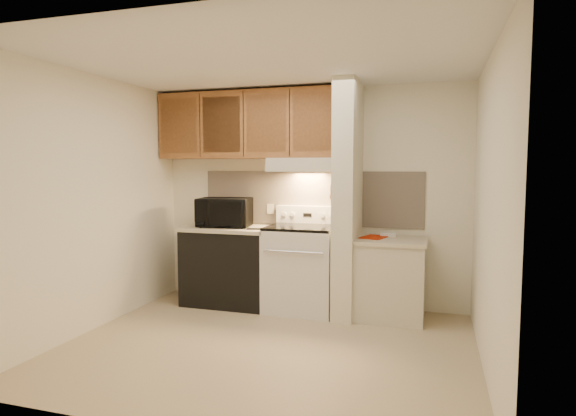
% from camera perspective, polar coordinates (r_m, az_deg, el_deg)
% --- Properties ---
extents(floor, '(3.60, 3.60, 0.00)m').
position_cam_1_polar(floor, '(4.47, -2.47, -16.08)').
color(floor, tan).
rests_on(floor, ground).
extents(ceiling, '(3.60, 3.60, 0.00)m').
position_cam_1_polar(ceiling, '(4.27, -2.60, 17.02)').
color(ceiling, white).
rests_on(ceiling, wall_back).
extents(wall_back, '(3.60, 2.50, 0.02)m').
position_cam_1_polar(wall_back, '(5.62, 2.59, 1.31)').
color(wall_back, white).
rests_on(wall_back, floor).
extents(wall_left, '(0.02, 3.00, 2.50)m').
position_cam_1_polar(wall_left, '(5.09, -22.02, 0.57)').
color(wall_left, white).
rests_on(wall_left, floor).
extents(wall_right, '(0.02, 3.00, 2.50)m').
position_cam_1_polar(wall_right, '(3.97, 22.74, -0.57)').
color(wall_right, white).
rests_on(wall_right, floor).
extents(backsplash, '(2.60, 0.02, 0.63)m').
position_cam_1_polar(backsplash, '(5.61, 2.56, 1.15)').
color(backsplash, beige).
rests_on(backsplash, wall_back).
extents(range_body, '(0.76, 0.65, 0.92)m').
position_cam_1_polar(range_body, '(5.40, 1.64, -7.31)').
color(range_body, silver).
rests_on(range_body, floor).
extents(oven_window, '(0.50, 0.01, 0.30)m').
position_cam_1_polar(oven_window, '(5.10, 0.68, -7.59)').
color(oven_window, black).
rests_on(oven_window, range_body).
extents(oven_handle, '(0.65, 0.02, 0.02)m').
position_cam_1_polar(oven_handle, '(5.02, 0.56, -5.23)').
color(oven_handle, silver).
rests_on(oven_handle, range_body).
extents(cooktop, '(0.74, 0.64, 0.03)m').
position_cam_1_polar(cooktop, '(5.32, 1.65, -2.30)').
color(cooktop, black).
rests_on(cooktop, range_body).
extents(range_backguard, '(0.76, 0.08, 0.20)m').
position_cam_1_polar(range_backguard, '(5.58, 2.43, -0.78)').
color(range_backguard, silver).
rests_on(range_backguard, range_body).
extents(range_display, '(0.10, 0.01, 0.04)m').
position_cam_1_polar(range_display, '(5.54, 2.32, -0.82)').
color(range_display, black).
rests_on(range_display, range_backguard).
extents(range_knob_left_outer, '(0.05, 0.02, 0.05)m').
position_cam_1_polar(range_knob_left_outer, '(5.62, -0.45, -0.74)').
color(range_knob_left_outer, silver).
rests_on(range_knob_left_outer, range_backguard).
extents(range_knob_left_inner, '(0.05, 0.02, 0.05)m').
position_cam_1_polar(range_knob_left_inner, '(5.59, 0.53, -0.77)').
color(range_knob_left_inner, silver).
rests_on(range_knob_left_inner, range_backguard).
extents(range_knob_right_inner, '(0.05, 0.02, 0.05)m').
position_cam_1_polar(range_knob_right_inner, '(5.50, 4.13, -0.88)').
color(range_knob_right_inner, silver).
rests_on(range_knob_right_inner, range_backguard).
extents(range_knob_right_outer, '(0.05, 0.02, 0.05)m').
position_cam_1_polar(range_knob_right_outer, '(5.48, 5.15, -0.91)').
color(range_knob_right_outer, silver).
rests_on(range_knob_right_outer, range_backguard).
extents(dishwasher_front, '(1.00, 0.63, 0.87)m').
position_cam_1_polar(dishwasher_front, '(5.71, -6.95, -6.93)').
color(dishwasher_front, black).
rests_on(dishwasher_front, floor).
extents(left_countertop, '(1.04, 0.67, 0.04)m').
position_cam_1_polar(left_countertop, '(5.63, -7.00, -2.40)').
color(left_countertop, beige).
rests_on(left_countertop, dishwasher_front).
extents(spoon_rest, '(0.22, 0.10, 0.01)m').
position_cam_1_polar(spoon_rest, '(5.34, -3.74, -2.48)').
color(spoon_rest, black).
rests_on(spoon_rest, left_countertop).
extents(teal_jar, '(0.09, 0.09, 0.10)m').
position_cam_1_polar(teal_jar, '(5.81, -5.67, -1.49)').
color(teal_jar, '#1E5C63').
rests_on(teal_jar, left_countertop).
extents(outlet, '(0.08, 0.01, 0.12)m').
position_cam_1_polar(outlet, '(5.75, -2.11, -0.11)').
color(outlet, beige).
rests_on(outlet, backsplash).
extents(microwave, '(0.65, 0.49, 0.33)m').
position_cam_1_polar(microwave, '(5.62, -7.54, -0.52)').
color(microwave, black).
rests_on(microwave, left_countertop).
extents(partition_pillar, '(0.22, 0.70, 2.50)m').
position_cam_1_polar(partition_pillar, '(5.18, 7.09, 0.96)').
color(partition_pillar, beige).
rests_on(partition_pillar, floor).
extents(pillar_trim, '(0.01, 0.70, 0.04)m').
position_cam_1_polar(pillar_trim, '(5.19, 5.84, 1.54)').
color(pillar_trim, '#9C6032').
rests_on(pillar_trim, partition_pillar).
extents(knife_strip, '(0.02, 0.42, 0.04)m').
position_cam_1_polar(knife_strip, '(5.14, 5.67, 1.73)').
color(knife_strip, black).
rests_on(knife_strip, partition_pillar).
extents(knife_blade_a, '(0.01, 0.03, 0.16)m').
position_cam_1_polar(knife_blade_a, '(5.01, 5.18, 0.50)').
color(knife_blade_a, silver).
rests_on(knife_blade_a, knife_strip).
extents(knife_handle_a, '(0.02, 0.02, 0.10)m').
position_cam_1_polar(knife_handle_a, '(4.99, 5.18, 2.21)').
color(knife_handle_a, black).
rests_on(knife_handle_a, knife_strip).
extents(knife_blade_b, '(0.01, 0.04, 0.18)m').
position_cam_1_polar(knife_blade_b, '(5.09, 5.37, 0.46)').
color(knife_blade_b, silver).
rests_on(knife_blade_b, knife_strip).
extents(knife_handle_b, '(0.02, 0.02, 0.10)m').
position_cam_1_polar(knife_handle_b, '(5.07, 5.36, 2.25)').
color(knife_handle_b, black).
rests_on(knife_handle_b, knife_strip).
extents(knife_blade_c, '(0.01, 0.04, 0.20)m').
position_cam_1_polar(knife_blade_c, '(5.14, 5.49, 0.39)').
color(knife_blade_c, silver).
rests_on(knife_blade_c, knife_strip).
extents(knife_handle_c, '(0.02, 0.02, 0.10)m').
position_cam_1_polar(knife_handle_c, '(5.14, 5.54, 2.29)').
color(knife_handle_c, black).
rests_on(knife_handle_c, knife_strip).
extents(knife_blade_d, '(0.01, 0.04, 0.16)m').
position_cam_1_polar(knife_blade_d, '(5.24, 5.72, 0.70)').
color(knife_blade_d, silver).
rests_on(knife_blade_d, knife_strip).
extents(knife_handle_d, '(0.02, 0.02, 0.10)m').
position_cam_1_polar(knife_handle_d, '(5.22, 5.71, 2.33)').
color(knife_handle_d, black).
rests_on(knife_handle_d, knife_strip).
extents(knife_blade_e, '(0.01, 0.04, 0.18)m').
position_cam_1_polar(knife_blade_e, '(5.30, 5.85, 0.63)').
color(knife_blade_e, silver).
rests_on(knife_blade_e, knife_strip).
extents(knife_handle_e, '(0.02, 0.02, 0.10)m').
position_cam_1_polar(knife_handle_e, '(5.30, 5.88, 2.36)').
color(knife_handle_e, black).
rests_on(knife_handle_e, knife_strip).
extents(oven_mitt, '(0.03, 0.10, 0.24)m').
position_cam_1_polar(oven_mitt, '(5.37, 6.01, 0.33)').
color(oven_mitt, gray).
rests_on(oven_mitt, partition_pillar).
extents(right_cab_base, '(0.70, 0.60, 0.81)m').
position_cam_1_polar(right_cab_base, '(5.24, 12.01, -8.41)').
color(right_cab_base, beige).
rests_on(right_cab_base, floor).
extents(right_countertop, '(0.74, 0.64, 0.04)m').
position_cam_1_polar(right_countertop, '(5.16, 12.09, -3.81)').
color(right_countertop, beige).
rests_on(right_countertop, right_cab_base).
extents(red_folder, '(0.30, 0.36, 0.01)m').
position_cam_1_polar(red_folder, '(5.22, 10.16, -3.41)').
color(red_folder, '#AE2203').
rests_on(red_folder, right_countertop).
extents(white_box, '(0.18, 0.13, 0.04)m').
position_cam_1_polar(white_box, '(5.33, 11.73, -3.08)').
color(white_box, white).
rests_on(white_box, right_countertop).
extents(range_hood, '(0.78, 0.44, 0.15)m').
position_cam_1_polar(range_hood, '(5.40, 2.02, 5.14)').
color(range_hood, beige).
rests_on(range_hood, upper_cabinets).
extents(hood_lip, '(0.78, 0.04, 0.06)m').
position_cam_1_polar(hood_lip, '(5.20, 1.42, 4.66)').
color(hood_lip, beige).
rests_on(hood_lip, range_hood).
extents(upper_cabinets, '(2.18, 0.33, 0.77)m').
position_cam_1_polar(upper_cabinets, '(5.68, -4.68, 9.76)').
color(upper_cabinets, '#9C6032').
rests_on(upper_cabinets, wall_back).
extents(cab_door_a, '(0.46, 0.01, 0.63)m').
position_cam_1_polar(cab_door_a, '(5.89, -12.78, 9.48)').
color(cab_door_a, '#9C6032').
rests_on(cab_door_a, upper_cabinets).
extents(cab_gap_a, '(0.01, 0.01, 0.73)m').
position_cam_1_polar(cab_gap_a, '(5.76, -10.40, 9.63)').
color(cab_gap_a, black).
rests_on(cab_gap_a, upper_cabinets).
extents(cab_door_b, '(0.46, 0.01, 0.63)m').
position_cam_1_polar(cab_door_b, '(5.64, -7.90, 9.76)').
color(cab_door_b, '#9C6032').
rests_on(cab_door_b, upper_cabinets).
extents(cab_gap_b, '(0.01, 0.01, 0.73)m').
position_cam_1_polar(cab_gap_b, '(5.53, -5.31, 9.89)').
color(cab_gap_b, black).
rests_on(cab_gap_b, upper_cabinets).
extents(cab_door_c, '(0.46, 0.01, 0.63)m').
position_cam_1_polar(cab_door_c, '(5.44, -2.60, 9.99)').
color(cab_door_c, '#9C6032').
rests_on(cab_door_c, upper_cabinets).
extents(cab_gap_c, '(0.01, 0.01, 0.73)m').
position_cam_1_polar(cab_gap_c, '(5.35, 0.18, 10.08)').
color(cab_gap_c, black).
rests_on(cab_gap_c, upper_cabinets).
extents(cab_door_d, '(0.46, 0.01, 0.63)m').
position_cam_1_polar(cab_door_d, '(5.28, 3.06, 10.14)').
color(cab_door_d, '#9C6032').
rests_on(cab_door_d, upper_cabinets).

